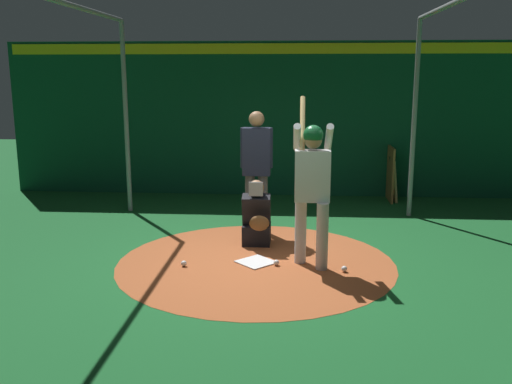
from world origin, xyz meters
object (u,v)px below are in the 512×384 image
object	(u,v)px
umpire	(257,165)
bat_rack	(390,174)
catcher	(257,219)
home_plate	(256,262)
baseball_0	(184,263)
batter	(312,181)
baseball_2	(276,263)
baseball_1	(344,269)

from	to	relation	value
umpire	bat_rack	world-z (taller)	umpire
catcher	bat_rack	bearing A→B (deg)	143.75
home_plate	baseball_0	size ratio (longest dim) A/B	5.68
batter	baseball_2	size ratio (longest dim) A/B	29.05
umpire	baseball_0	bearing A→B (deg)	-26.45
batter	baseball_2	world-z (taller)	batter
batter	home_plate	bearing A→B (deg)	-94.34
home_plate	catcher	bearing A→B (deg)	-176.55
baseball_1	catcher	bearing A→B (deg)	-132.51
bat_rack	baseball_1	bearing A→B (deg)	-15.74
batter	baseball_0	size ratio (longest dim) A/B	29.05
baseball_1	batter	bearing A→B (deg)	-117.52
baseball_0	baseball_2	size ratio (longest dim) A/B	1.00
bat_rack	baseball_0	xyz separation A→B (m)	(4.30, -3.27, -0.45)
home_plate	baseball_1	world-z (taller)	baseball_1
batter	bat_rack	world-z (taller)	batter
umpire	catcher	bearing A→B (deg)	4.39
home_plate	baseball_2	distance (m)	0.29
batter	catcher	distance (m)	1.36
umpire	baseball_1	bearing A→B (deg)	35.74
batter	baseball_0	bearing A→B (deg)	-84.20
bat_rack	catcher	bearing A→B (deg)	-36.25
home_plate	umpire	size ratio (longest dim) A/B	0.22
bat_rack	baseball_0	world-z (taller)	bat_rack
batter	bat_rack	size ratio (longest dim) A/B	2.03
bat_rack	baseball_0	size ratio (longest dim) A/B	14.32
baseball_1	baseball_2	world-z (taller)	same
home_plate	bat_rack	xyz separation A→B (m)	(-4.08, 2.35, 0.48)
batter	catcher	size ratio (longest dim) A/B	2.25
bat_rack	baseball_0	distance (m)	5.42
home_plate	baseball_0	world-z (taller)	baseball_0
catcher	baseball_1	world-z (taller)	catcher
bat_rack	baseball_2	world-z (taller)	bat_rack
batter	bat_rack	bearing A→B (deg)	158.31
baseball_1	baseball_2	xyz separation A→B (m)	(-0.18, -0.86, 0.00)
baseball_0	baseball_1	bearing A→B (deg)	88.51
home_plate	umpire	bearing A→B (deg)	-176.14
catcher	umpire	size ratio (longest dim) A/B	0.51
baseball_0	baseball_1	xyz separation A→B (m)	(0.05, 2.04, 0.00)
home_plate	baseball_0	xyz separation A→B (m)	(0.22, -0.92, 0.03)
catcher	baseball_1	size ratio (longest dim) A/B	12.90
umpire	baseball_1	world-z (taller)	umpire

